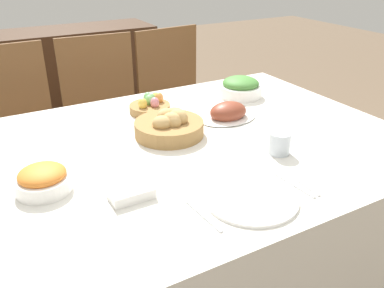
# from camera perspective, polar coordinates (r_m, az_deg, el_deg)

# --- Properties ---
(dining_table) EXTENTS (1.69, 1.19, 0.77)m
(dining_table) POSITION_cam_1_polar(r_m,az_deg,el_deg) (1.69, -1.46, -11.83)
(dining_table) COLOR silver
(dining_table) RESTS_ON ground
(chair_far_left) EXTENTS (0.44, 0.44, 0.98)m
(chair_far_left) POSITION_cam_1_polar(r_m,az_deg,el_deg) (2.29, -23.10, 0.73)
(chair_far_left) COLOR brown
(chair_far_left) RESTS_ON ground
(chair_far_right) EXTENTS (0.46, 0.46, 0.98)m
(chair_far_right) POSITION_cam_1_polar(r_m,az_deg,el_deg) (2.53, -1.93, 5.20)
(chair_far_right) COLOR brown
(chair_far_right) RESTS_ON ground
(chair_far_center) EXTENTS (0.44, 0.44, 0.98)m
(chair_far_center) POSITION_cam_1_polar(r_m,az_deg,el_deg) (2.37, -11.91, 3.15)
(chair_far_center) COLOR brown
(chair_far_center) RESTS_ON ground
(sideboard) EXTENTS (1.14, 0.44, 0.88)m
(sideboard) POSITION_cam_1_polar(r_m,az_deg,el_deg) (3.26, -15.42, 7.69)
(sideboard) COLOR #3D2616
(sideboard) RESTS_ON ground
(bread_basket) EXTENTS (0.26, 0.26, 0.10)m
(bread_basket) POSITION_cam_1_polar(r_m,az_deg,el_deg) (1.54, -3.25, 2.58)
(bread_basket) COLOR #9E7542
(bread_basket) RESTS_ON dining_table
(egg_basket) EXTENTS (0.18, 0.18, 0.08)m
(egg_basket) POSITION_cam_1_polar(r_m,az_deg,el_deg) (1.78, -5.86, 5.37)
(egg_basket) COLOR #9E7542
(egg_basket) RESTS_ON dining_table
(ham_platter) EXTENTS (0.25, 0.17, 0.08)m
(ham_platter) POSITION_cam_1_polar(r_m,az_deg,el_deg) (1.70, 5.10, 4.36)
(ham_platter) COLOR white
(ham_platter) RESTS_ON dining_table
(green_salad_bowl) EXTENTS (0.20, 0.20, 0.10)m
(green_salad_bowl) POSITION_cam_1_polar(r_m,az_deg,el_deg) (1.97, 6.83, 7.89)
(green_salad_bowl) COLOR white
(green_salad_bowl) RESTS_ON dining_table
(carrot_bowl) EXTENTS (0.16, 0.16, 0.08)m
(carrot_bowl) POSITION_cam_1_polar(r_m,az_deg,el_deg) (1.27, -20.19, -4.72)
(carrot_bowl) COLOR white
(carrot_bowl) RESTS_ON dining_table
(dinner_plate) EXTENTS (0.27, 0.27, 0.01)m
(dinner_plate) POSITION_cam_1_polar(r_m,az_deg,el_deg) (1.18, 8.31, -7.57)
(dinner_plate) COLOR white
(dinner_plate) RESTS_ON dining_table
(fork) EXTENTS (0.02, 0.17, 0.00)m
(fork) POSITION_cam_1_polar(r_m,az_deg,el_deg) (1.11, 1.58, -9.99)
(fork) COLOR silver
(fork) RESTS_ON dining_table
(knife) EXTENTS (0.02, 0.17, 0.00)m
(knife) POSITION_cam_1_polar(r_m,az_deg,el_deg) (1.27, 14.09, -5.58)
(knife) COLOR silver
(knife) RESTS_ON dining_table
(spoon) EXTENTS (0.02, 0.17, 0.00)m
(spoon) POSITION_cam_1_polar(r_m,az_deg,el_deg) (1.29, 15.07, -5.21)
(spoon) COLOR silver
(spoon) RESTS_ON dining_table
(drinking_cup) EXTENTS (0.08, 0.08, 0.08)m
(drinking_cup) POSITION_cam_1_polar(r_m,az_deg,el_deg) (1.44, 12.18, 0.13)
(drinking_cup) COLOR silver
(drinking_cup) RESTS_ON dining_table
(butter_dish) EXTENTS (0.12, 0.08, 0.03)m
(butter_dish) POSITION_cam_1_polar(r_m,az_deg,el_deg) (1.18, -8.51, -6.82)
(butter_dish) COLOR white
(butter_dish) RESTS_ON dining_table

